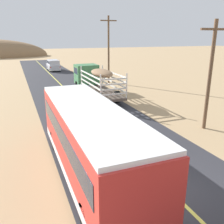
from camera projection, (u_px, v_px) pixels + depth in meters
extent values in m
plane|color=tan|center=(165.00, 186.00, 10.27)|extent=(240.00, 240.00, 0.00)
cube|color=#2D2D33|center=(165.00, 186.00, 10.27)|extent=(8.00, 120.00, 0.02)
cube|color=#D8CC4C|center=(165.00, 186.00, 10.26)|extent=(0.16, 117.60, 0.00)
cube|color=#3F7F4C|center=(86.00, 74.00, 28.32)|extent=(2.50, 2.20, 2.20)
cube|color=#192333|center=(86.00, 70.00, 28.18)|extent=(2.53, 1.54, 0.70)
cube|color=brown|center=(102.00, 93.00, 23.86)|extent=(2.50, 6.40, 0.24)
cylinder|color=silver|center=(81.00, 77.00, 25.86)|extent=(0.12, 0.12, 2.20)
cylinder|color=silver|center=(102.00, 75.00, 26.70)|extent=(0.12, 0.12, 2.20)
cylinder|color=silver|center=(101.00, 88.00, 20.29)|extent=(0.12, 0.12, 2.20)
cylinder|color=silver|center=(127.00, 86.00, 21.13)|extent=(0.12, 0.12, 2.20)
cube|color=silver|center=(90.00, 88.00, 23.26)|extent=(0.08, 6.30, 0.12)
cube|color=silver|center=(113.00, 86.00, 24.12)|extent=(0.08, 6.30, 0.12)
cube|color=silver|center=(114.00, 94.00, 20.89)|extent=(2.40, 0.08, 0.12)
cube|color=silver|center=(90.00, 84.00, 23.13)|extent=(0.08, 6.30, 0.12)
cube|color=silver|center=(113.00, 82.00, 23.99)|extent=(0.08, 6.30, 0.12)
cube|color=silver|center=(114.00, 89.00, 20.76)|extent=(2.40, 0.08, 0.12)
cube|color=silver|center=(90.00, 79.00, 23.00)|extent=(0.08, 6.30, 0.12)
cube|color=silver|center=(113.00, 78.00, 23.85)|extent=(0.08, 6.30, 0.12)
cube|color=silver|center=(114.00, 84.00, 20.63)|extent=(2.40, 0.08, 0.12)
cube|color=silver|center=(90.00, 75.00, 22.87)|extent=(0.08, 6.30, 0.12)
cube|color=silver|center=(113.00, 73.00, 23.72)|extent=(0.08, 6.30, 0.12)
cube|color=silver|center=(114.00, 79.00, 20.49)|extent=(2.40, 0.08, 0.12)
ellipsoid|color=#8C6B4C|center=(102.00, 73.00, 23.27)|extent=(1.75, 3.84, 0.70)
cylinder|color=black|center=(78.00, 85.00, 28.30)|extent=(0.32, 1.10, 1.10)
cylinder|color=black|center=(96.00, 84.00, 29.07)|extent=(0.32, 1.10, 1.10)
cylinder|color=black|center=(95.00, 98.00, 22.38)|extent=(0.32, 1.10, 1.10)
cylinder|color=black|center=(117.00, 96.00, 23.15)|extent=(0.32, 1.10, 1.10)
cube|color=red|center=(90.00, 140.00, 10.68)|extent=(2.50, 10.00, 2.70)
cube|color=white|center=(89.00, 108.00, 10.25)|extent=(2.45, 9.80, 0.16)
cube|color=#192333|center=(89.00, 130.00, 10.54)|extent=(2.54, 9.20, 0.80)
cube|color=silver|center=(90.00, 163.00, 11.02)|extent=(2.53, 9.80, 0.36)
cylinder|color=black|center=(54.00, 140.00, 13.53)|extent=(0.30, 1.00, 1.00)
cylinder|color=black|center=(92.00, 135.00, 14.31)|extent=(0.30, 1.00, 1.00)
cylinder|color=black|center=(87.00, 218.00, 7.77)|extent=(0.30, 1.00, 1.00)
cylinder|color=black|center=(147.00, 201.00, 8.55)|extent=(0.30, 1.00, 1.00)
cube|color=silver|center=(53.00, 67.00, 44.31)|extent=(1.90, 4.60, 0.90)
cube|color=silver|center=(53.00, 62.00, 43.92)|extent=(1.75, 3.59, 0.80)
cube|color=#192333|center=(53.00, 62.00, 43.92)|extent=(1.79, 3.22, 0.44)
cube|color=silver|center=(55.00, 70.00, 42.44)|extent=(1.86, 0.20, 0.24)
cube|color=red|center=(50.00, 67.00, 41.94)|extent=(0.16, 0.06, 0.14)
cube|color=red|center=(60.00, 67.00, 42.53)|extent=(0.16, 0.06, 0.14)
cylinder|color=black|center=(48.00, 68.00, 45.37)|extent=(0.26, 0.76, 0.76)
cylinder|color=black|center=(57.00, 67.00, 45.95)|extent=(0.26, 0.76, 0.76)
cylinder|color=black|center=(50.00, 70.00, 42.84)|extent=(0.26, 0.76, 0.76)
cylinder|color=black|center=(59.00, 69.00, 43.42)|extent=(0.26, 0.76, 0.76)
cylinder|color=brown|center=(210.00, 77.00, 15.70)|extent=(0.24, 0.24, 7.07)
cube|color=brown|center=(215.00, 29.00, 14.82)|extent=(2.20, 0.14, 0.14)
cylinder|color=brown|center=(109.00, 50.00, 31.73)|extent=(0.24, 0.24, 8.53)
cube|color=brown|center=(108.00, 21.00, 30.63)|extent=(2.20, 0.14, 0.14)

